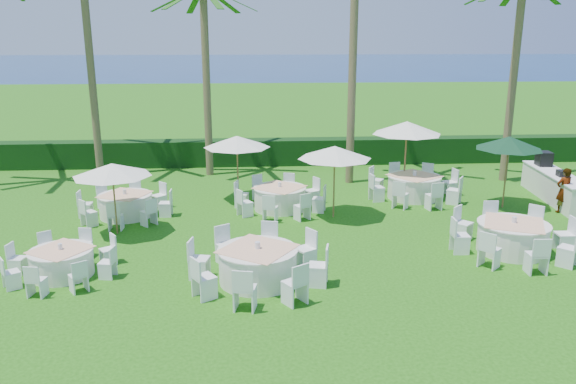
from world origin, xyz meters
name	(u,v)px	position (x,y,z in m)	size (l,w,h in m)	color
ground	(290,262)	(0.00, 0.00, 0.00)	(120.00, 120.00, 0.00)	#1D510E
hedge	(272,152)	(0.00, 12.00, 0.60)	(34.00, 1.00, 1.20)	black
ocean	(253,66)	(0.00, 102.00, 0.00)	(260.00, 260.00, 0.00)	navy
banquet_table_a	(62,262)	(-5.84, -0.45, 0.37)	(2.79, 2.79, 0.86)	white
banquet_table_b	(258,264)	(-0.89, -1.16, 0.46)	(3.47, 3.47, 1.04)	white
banquet_table_c	(512,236)	(6.29, 0.33, 0.46)	(3.45, 3.45, 1.03)	white
banquet_table_d	(126,205)	(-5.24, 4.36, 0.41)	(3.10, 3.10, 0.94)	white
banquet_table_e	(280,198)	(-0.02, 4.81, 0.43)	(3.20, 3.20, 0.97)	white
banquet_table_f	(414,186)	(5.08, 5.90, 0.46)	(3.49, 3.49, 1.04)	white
umbrella_a	(112,170)	(-5.16, 2.64, 2.02)	(2.36, 2.36, 2.22)	brown
umbrella_b	(335,152)	(1.73, 3.81, 2.22)	(2.44, 2.44, 2.43)	brown
umbrella_c	(237,142)	(-1.49, 6.09, 2.20)	(2.43, 2.43, 2.41)	brown
umbrella_d	(407,128)	(4.89, 6.61, 2.55)	(2.63, 2.63, 2.79)	brown
umbrella_green	(509,143)	(7.92, 4.51, 2.32)	(2.30, 2.30, 2.55)	brown
buffet_table	(555,186)	(10.22, 5.26, 0.55)	(1.37, 4.49, 1.57)	white
staff_person	(564,190)	(9.67, 3.78, 0.79)	(0.57, 0.38, 1.57)	gray
palm_a	(89,50)	(-7.59, 10.38, 5.34)	(4.19, 4.39, 9.75)	brown
palm_b	(206,74)	(-2.80, 10.17, 4.36)	(4.39, 4.20, 7.84)	brown
palm_c	(354,5)	(3.08, 8.40, 7.05)	(4.11, 4.40, 13.10)	brown
palm_e	(514,72)	(9.65, 8.32, 4.50)	(4.12, 4.40, 8.11)	brown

